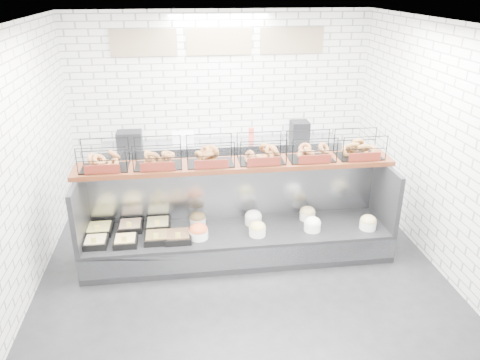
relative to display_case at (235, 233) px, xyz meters
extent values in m
plane|color=black|center=(0.03, -0.34, -0.33)|extent=(5.50, 5.50, 0.00)
cube|color=white|center=(0.03, 2.41, 1.17)|extent=(5.00, 0.02, 3.00)
cube|color=white|center=(-2.47, -0.34, 1.17)|extent=(0.02, 5.50, 3.00)
cube|color=white|center=(2.53, -0.34, 1.17)|extent=(0.02, 5.50, 3.00)
cube|color=white|center=(0.03, -0.34, 2.67)|extent=(5.00, 5.50, 0.02)
cube|color=tan|center=(-1.17, 2.38, 2.17)|extent=(1.05, 0.03, 0.42)
cube|color=tan|center=(0.03, 2.38, 2.17)|extent=(1.05, 0.03, 0.42)
cube|color=tan|center=(1.23, 2.38, 2.17)|extent=(1.05, 0.03, 0.42)
cube|color=black|center=(0.03, -0.04, -0.13)|extent=(4.00, 0.90, 0.40)
cube|color=#93969B|center=(0.03, -0.48, -0.11)|extent=(4.00, 0.03, 0.28)
cube|color=#93969B|center=(0.03, 0.37, 0.47)|extent=(4.00, 0.08, 0.80)
cube|color=black|center=(-1.94, -0.04, 0.47)|extent=(0.06, 0.90, 0.80)
cube|color=black|center=(2.00, -0.04, 0.47)|extent=(0.06, 0.90, 0.80)
cube|color=black|center=(-1.76, -0.22, 0.11)|extent=(0.28, 0.28, 0.08)
cube|color=#D8C385|center=(-1.76, -0.22, 0.15)|extent=(0.24, 0.24, 0.04)
cube|color=#F0DA53|center=(-1.76, -0.32, 0.20)|extent=(0.06, 0.01, 0.08)
cube|color=black|center=(-1.77, 0.11, 0.11)|extent=(0.33, 0.33, 0.08)
cube|color=#E2DA73|center=(-1.77, 0.11, 0.15)|extent=(0.28, 0.28, 0.04)
cube|color=#F0DA53|center=(-1.77, -0.01, 0.20)|extent=(0.06, 0.01, 0.08)
cube|color=black|center=(-1.40, -0.24, 0.11)|extent=(0.28, 0.28, 0.08)
cube|color=#E7C276|center=(-1.40, -0.24, 0.15)|extent=(0.24, 0.24, 0.04)
cube|color=#F0DA53|center=(-1.40, -0.34, 0.20)|extent=(0.06, 0.01, 0.08)
cube|color=black|center=(-1.37, 0.14, 0.11)|extent=(0.31, 0.31, 0.08)
cube|color=tan|center=(-1.37, 0.14, 0.15)|extent=(0.26, 0.26, 0.04)
cube|color=#F0DA53|center=(-1.37, 0.03, 0.20)|extent=(0.06, 0.01, 0.08)
cube|color=black|center=(-1.02, -0.20, 0.11)|extent=(0.30, 0.30, 0.08)
cube|color=brown|center=(-1.02, -0.20, 0.15)|extent=(0.26, 0.26, 0.04)
cube|color=#F0DA53|center=(-1.02, -0.31, 0.20)|extent=(0.06, 0.01, 0.08)
cube|color=black|center=(-1.02, 0.14, 0.11)|extent=(0.32, 0.32, 0.08)
cube|color=tan|center=(-1.02, 0.14, 0.15)|extent=(0.27, 0.27, 0.04)
cube|color=#F0DA53|center=(-1.02, 0.03, 0.20)|extent=(0.06, 0.01, 0.08)
cube|color=black|center=(-0.75, -0.22, 0.11)|extent=(0.32, 0.32, 0.08)
cube|color=brown|center=(-0.75, -0.22, 0.15)|extent=(0.28, 0.28, 0.04)
cube|color=#F0DA53|center=(-0.75, -0.33, 0.20)|extent=(0.06, 0.01, 0.08)
cylinder|color=white|center=(-0.49, -0.20, 0.13)|extent=(0.24, 0.24, 0.11)
ellipsoid|color=#C9542A|center=(-0.49, -0.20, 0.19)|extent=(0.24, 0.24, 0.17)
cylinder|color=white|center=(-0.49, 0.14, 0.13)|extent=(0.21, 0.21, 0.11)
ellipsoid|color=brown|center=(-0.49, 0.14, 0.19)|extent=(0.21, 0.21, 0.15)
cylinder|color=white|center=(0.26, -0.22, 0.13)|extent=(0.22, 0.22, 0.11)
ellipsoid|color=#C7BD65|center=(0.26, -0.22, 0.19)|extent=(0.21, 0.21, 0.15)
cylinder|color=white|center=(0.25, 0.09, 0.13)|extent=(0.23, 0.23, 0.11)
ellipsoid|color=white|center=(0.25, 0.09, 0.19)|extent=(0.22, 0.22, 0.16)
cylinder|color=white|center=(0.99, -0.20, 0.13)|extent=(0.22, 0.22, 0.11)
ellipsoid|color=white|center=(0.99, -0.20, 0.19)|extent=(0.22, 0.22, 0.15)
cylinder|color=white|center=(1.01, 0.11, 0.13)|extent=(0.21, 0.21, 0.11)
ellipsoid|color=tan|center=(1.01, 0.11, 0.19)|extent=(0.21, 0.21, 0.15)
cylinder|color=white|center=(1.73, -0.24, 0.13)|extent=(0.22, 0.22, 0.11)
ellipsoid|color=tan|center=(1.73, -0.24, 0.19)|extent=(0.21, 0.21, 0.15)
cube|color=#3D1A0D|center=(0.03, 0.18, 0.90)|extent=(4.10, 0.50, 0.06)
cube|color=black|center=(-1.61, 0.18, 1.10)|extent=(0.60, 0.38, 0.34)
cube|color=#54180F|center=(-1.61, -0.03, 1.00)|extent=(0.42, 0.02, 0.11)
cube|color=black|center=(-0.95, 0.18, 1.10)|extent=(0.60, 0.38, 0.34)
cube|color=#54180F|center=(-0.95, -0.03, 1.00)|extent=(0.42, 0.02, 0.11)
cube|color=black|center=(-0.30, 0.18, 1.10)|extent=(0.60, 0.38, 0.34)
cube|color=#54180F|center=(-0.30, -0.03, 1.00)|extent=(0.42, 0.02, 0.11)
cube|color=black|center=(0.36, 0.18, 1.10)|extent=(0.60, 0.38, 0.34)
cube|color=#54180F|center=(0.36, -0.03, 1.00)|extent=(0.42, 0.02, 0.11)
cube|color=black|center=(1.02, 0.18, 1.10)|extent=(0.60, 0.38, 0.34)
cube|color=#54180F|center=(1.02, -0.03, 1.00)|extent=(0.42, 0.02, 0.11)
cube|color=black|center=(1.67, 0.18, 1.10)|extent=(0.60, 0.38, 0.34)
cube|color=#54180F|center=(1.67, -0.03, 1.00)|extent=(0.42, 0.02, 0.11)
cube|color=#93969B|center=(0.03, 2.09, 0.12)|extent=(4.00, 0.60, 0.90)
cube|color=black|center=(-1.50, 2.09, 0.69)|extent=(0.40, 0.30, 0.24)
cube|color=silver|center=(-0.63, 2.09, 0.66)|extent=(0.35, 0.28, 0.18)
cylinder|color=#D14234|center=(0.53, 2.09, 0.68)|extent=(0.09, 0.09, 0.22)
cube|color=black|center=(1.36, 2.09, 0.72)|extent=(0.30, 0.30, 0.30)
camera|label=1|loc=(-0.64, -5.39, 3.11)|focal=35.00mm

